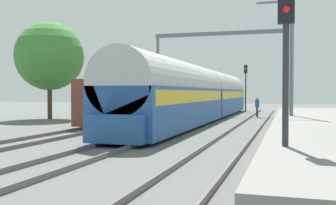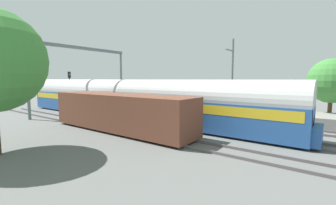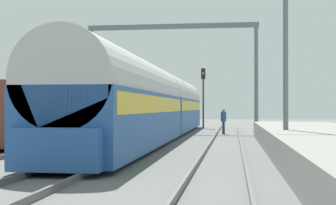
{
  "view_description": "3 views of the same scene",
  "coord_description": "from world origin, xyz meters",
  "views": [
    {
      "loc": [
        6.28,
        -16.69,
        2.09
      ],
      "look_at": [
        0.0,
        4.14,
        1.55
      ],
      "focal_mm": 42.49,
      "sensor_mm": 36.0,
      "label": 1
    },
    {
      "loc": [
        -15.72,
        -3.54,
        4.01
      ],
      "look_at": [
        -0.82,
        7.46,
        2.09
      ],
      "focal_mm": 24.07,
      "sensor_mm": 36.0,
      "label": 2
    },
    {
      "loc": [
        4.45,
        -14.8,
        1.77
      ],
      "look_at": [
        0.0,
        18.71,
        2.11
      ],
      "focal_mm": 52.76,
      "sensor_mm": 36.0,
      "label": 3
    }
  ],
  "objects": [
    {
      "name": "ground",
      "position": [
        0.0,
        0.0,
        0.0
      ],
      "size": [
        120.0,
        120.0,
        0.0
      ],
      "primitive_type": "plane",
      "color": "#5D5E5C"
    },
    {
      "name": "freight_car",
      "position": [
        -4.07,
        9.74,
        1.47
      ],
      "size": [
        2.8,
        13.0,
        2.7
      ],
      "color": "brown",
      "rests_on": "ground"
    },
    {
      "name": "track_east",
      "position": [
        4.07,
        0.0,
        0.08
      ],
      "size": [
        1.52,
        60.0,
        0.16
      ],
      "color": "#61585C",
      "rests_on": "ground"
    },
    {
      "name": "platform",
      "position": [
        7.89,
        2.0,
        0.45
      ],
      "size": [
        4.4,
        28.0,
        0.9
      ],
      "color": "gray",
      "rests_on": "ground"
    },
    {
      "name": "passenger_train",
      "position": [
        0.0,
        13.46,
        1.97
      ],
      "size": [
        2.93,
        32.85,
        3.82
      ],
      "color": "#28569E",
      "rests_on": "ground"
    },
    {
      "name": "railway_signal_far",
      "position": [
        1.92,
        27.05,
        3.26
      ],
      "size": [
        0.36,
        0.3,
        5.09
      ],
      "color": "#2D2D33",
      "rests_on": "ground"
    },
    {
      "name": "person_crossing",
      "position": [
        3.8,
        17.99,
        1.03
      ],
      "size": [
        0.37,
        0.46,
        1.73
      ],
      "rotation": [
        0.0,
        0.0,
        1.93
      ],
      "color": "#313131",
      "rests_on": "ground"
    },
    {
      "name": "tree_east_background",
      "position": [
        10.45,
        -3.32,
        3.86
      ],
      "size": [
        4.2,
        4.2,
        5.97
      ],
      "color": "#4C3826",
      "rests_on": "ground"
    },
    {
      "name": "catenary_gantry",
      "position": [
        0.0,
        20.81,
        5.63
      ],
      "size": [
        12.54,
        0.28,
        7.86
      ],
      "color": "slate",
      "rests_on": "ground"
    },
    {
      "name": "track_west",
      "position": [
        0.0,
        0.0,
        0.08
      ],
      "size": [
        1.52,
        60.0,
        0.16
      ],
      "color": "#61585C",
      "rests_on": "ground"
    },
    {
      "name": "catenary_pole_east_mid",
      "position": [
        6.42,
        4.8,
        4.15
      ],
      "size": [
        1.9,
        0.2,
        8.0
      ],
      "color": "slate",
      "rests_on": "ground"
    },
    {
      "name": "track_far_west",
      "position": [
        -4.07,
        0.0,
        0.08
      ],
      "size": [
        1.52,
        60.0,
        0.16
      ],
      "color": "#61585C",
      "rests_on": "ground"
    }
  ]
}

